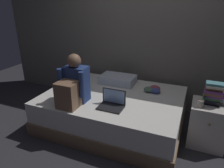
% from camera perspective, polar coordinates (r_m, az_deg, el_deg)
% --- Properties ---
extents(ground_plane, '(8.00, 8.00, 0.00)m').
position_cam_1_polar(ground_plane, '(2.99, 1.70, -14.30)').
color(ground_plane, '#2D2D33').
extents(wall_back, '(5.60, 0.10, 2.70)m').
position_cam_1_polar(wall_back, '(3.59, 9.14, 14.96)').
color(wall_back, slate).
rests_on(wall_back, ground_plane).
extents(bed, '(2.00, 1.50, 0.49)m').
position_cam_1_polar(bed, '(3.16, 0.33, -6.96)').
color(bed, '#7A6047').
rests_on(bed, ground_plane).
extents(nightstand, '(0.44, 0.46, 0.57)m').
position_cam_1_polar(nightstand, '(3.00, 24.61, -9.93)').
color(nightstand, beige).
rests_on(nightstand, ground_plane).
extents(person_sitting, '(0.39, 0.44, 0.66)m').
position_cam_1_polar(person_sitting, '(2.76, -10.55, -0.35)').
color(person_sitting, navy).
rests_on(person_sitting, bed).
extents(laptop, '(0.32, 0.23, 0.22)m').
position_cam_1_polar(laptop, '(2.69, 0.01, -5.19)').
color(laptop, black).
rests_on(laptop, bed).
extents(pillow, '(0.56, 0.36, 0.13)m').
position_cam_1_polar(pillow, '(3.45, 1.60, 1.28)').
color(pillow, silver).
rests_on(pillow, bed).
extents(book_stack, '(0.23, 0.16, 0.29)m').
position_cam_1_polar(book_stack, '(2.82, 25.98, -2.38)').
color(book_stack, black).
rests_on(book_stack, nightstand).
extents(mug, '(0.08, 0.08, 0.09)m').
position_cam_1_polar(mug, '(2.74, 23.00, -4.91)').
color(mug, '#BCB2A3').
rests_on(mug, nightstand).
extents(clothes_pile, '(0.25, 0.20, 0.09)m').
position_cam_1_polar(clothes_pile, '(3.17, 11.19, -1.45)').
color(clothes_pile, '#8E3D47').
rests_on(clothes_pile, bed).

